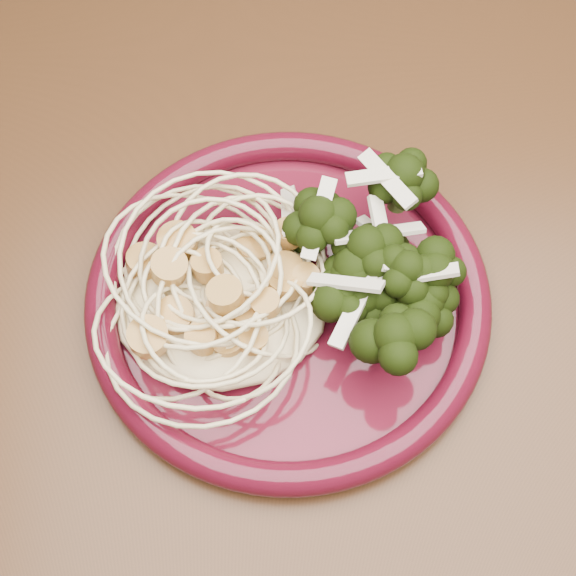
% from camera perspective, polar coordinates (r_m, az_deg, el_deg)
% --- Properties ---
extents(dining_table, '(1.20, 0.80, 0.75)m').
position_cam_1_polar(dining_table, '(0.63, 4.29, -1.96)').
color(dining_table, '#472814').
rests_on(dining_table, ground).
extents(dinner_plate, '(0.29, 0.29, 0.02)m').
position_cam_1_polar(dinner_plate, '(0.51, -0.00, -0.56)').
color(dinner_plate, '#4E0E1C').
rests_on(dinner_plate, dining_table).
extents(spaghetti_pile, '(0.15, 0.13, 0.03)m').
position_cam_1_polar(spaghetti_pile, '(0.50, -4.81, -0.67)').
color(spaghetti_pile, beige).
rests_on(spaghetti_pile, dinner_plate).
extents(scallop_cluster, '(0.13, 0.13, 0.04)m').
position_cam_1_polar(scallop_cluster, '(0.47, -5.13, 1.34)').
color(scallop_cluster, gold).
rests_on(scallop_cluster, spaghetti_pile).
extents(broccoli_pile, '(0.10, 0.15, 0.05)m').
position_cam_1_polar(broccoli_pile, '(0.50, 5.88, 1.42)').
color(broccoli_pile, black).
rests_on(broccoli_pile, dinner_plate).
extents(onion_garnish, '(0.07, 0.10, 0.05)m').
position_cam_1_polar(onion_garnish, '(0.48, 6.21, 3.24)').
color(onion_garnish, beige).
rests_on(onion_garnish, broccoli_pile).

